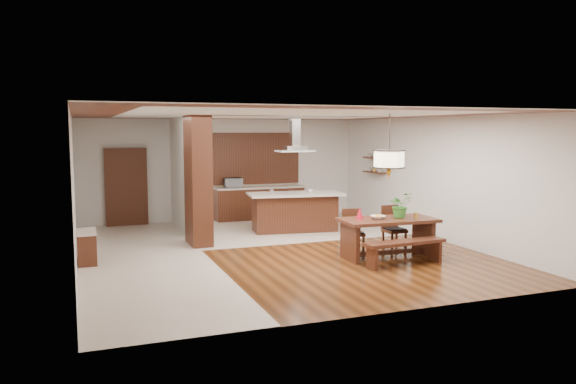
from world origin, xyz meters
name	(u,v)px	position (x,y,z in m)	size (l,w,h in m)	color
room_shell	(275,154)	(0.00, 0.00, 2.06)	(9.00, 9.04, 2.92)	#3C1E0B
tile_hallway	(144,260)	(-2.75, 0.00, 0.01)	(2.50, 9.00, 0.01)	beige
tile_kitchen	(288,228)	(1.25, 2.50, 0.01)	(5.50, 4.00, 0.01)	beige
soffit_band	(275,115)	(0.00, 0.00, 2.88)	(8.00, 9.00, 0.02)	#411C10
partition_pier	(198,181)	(-1.40, 1.20, 1.45)	(0.45, 1.00, 2.90)	black
partition_stub	(181,174)	(-1.40, 3.30, 1.45)	(0.18, 2.40, 2.90)	silver
hallway_console	(87,247)	(-3.81, 0.20, 0.32)	(0.37, 0.88, 0.63)	black
hallway_doorway	(126,187)	(-2.70, 4.40, 1.05)	(1.10, 0.20, 2.10)	black
rear_counter	(259,203)	(1.00, 4.20, 0.48)	(2.60, 0.62, 0.95)	black
kitchen_window	(256,158)	(1.00, 4.46, 1.75)	(2.60, 0.08, 1.50)	olive
shelf_lower	(374,172)	(3.87, 2.60, 1.40)	(0.26, 0.90, 0.04)	black
shelf_upper	(374,158)	(3.87, 2.60, 1.80)	(0.26, 0.90, 0.04)	black
dining_table	(388,229)	(1.90, -1.46, 0.59)	(1.96, 1.05, 0.80)	black
dining_bench	(405,253)	(1.87, -2.16, 0.24)	(1.70, 0.37, 0.48)	black
dining_chair_left	(354,231)	(1.45, -0.85, 0.46)	(0.41, 0.41, 0.92)	black
dining_chair_right	(394,228)	(2.41, -0.90, 0.48)	(0.42, 0.42, 0.96)	black
pendant_lantern	(389,147)	(1.90, -1.46, 2.25)	(0.64, 0.64, 1.31)	#FFF1C3
foliage_plant	(400,205)	(2.18, -1.46, 1.06)	(0.47, 0.41, 0.52)	#347D29
fruit_bowl	(378,217)	(1.67, -1.47, 0.84)	(0.29, 0.29, 0.07)	beige
napkin_cone	(360,213)	(1.33, -1.33, 0.92)	(0.15, 0.15, 0.23)	#AF0C21
gold_ornament	(416,215)	(2.46, -1.62, 0.86)	(0.08, 0.08, 0.11)	gold
kitchen_island	(295,212)	(1.23, 1.96, 0.51)	(2.52, 1.36, 0.99)	black
range_hood	(295,134)	(1.23, 1.97, 2.46)	(0.90, 0.55, 0.87)	silver
island_cup	(310,191)	(1.61, 1.86, 1.04)	(0.12, 0.12, 0.09)	white
microwave	(233,183)	(0.21, 4.16, 1.09)	(0.49, 0.33, 0.27)	#BBBDC2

